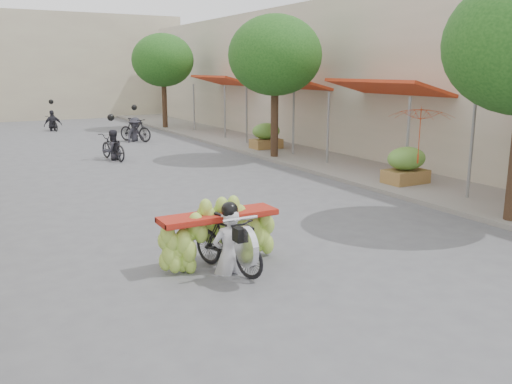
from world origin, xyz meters
name	(u,v)px	position (x,y,z in m)	size (l,w,h in m)	color
ground	(509,384)	(0.00, 0.00, 0.00)	(120.00, 120.00, 0.00)	#57575C
sidewalk_right	(295,151)	(7.00, 15.00, 0.06)	(4.00, 60.00, 0.12)	gray
shophouse_row_right	(409,77)	(11.99, 14.00, 3.00)	(9.77, 40.00, 6.00)	#B6AB96
far_building	(30,66)	(0.00, 38.00, 3.50)	(20.00, 6.00, 7.00)	#B3A98E
street_tree_mid	(275,56)	(5.40, 14.00, 3.78)	(3.40, 3.40, 5.25)	#3A2719
street_tree_far	(163,60)	(5.40, 26.00, 3.78)	(3.40, 3.40, 5.25)	#3A2719
produce_crate_mid	(406,163)	(6.20, 8.00, 0.71)	(1.20, 0.88, 1.16)	olive
produce_crate_far	(266,134)	(6.20, 16.00, 0.71)	(1.20, 0.88, 1.16)	olive
banana_motorbike	(224,230)	(-1.18, 4.60, 0.68)	(2.20, 1.84, 2.03)	black
market_umbrella	(422,106)	(5.82, 7.17, 2.37)	(2.17, 2.17, 1.53)	#B63D18
pedestrian	(261,128)	(6.29, 16.61, 0.91)	(0.80, 0.49, 1.59)	white
bg_motorbike_a	(112,140)	(0.08, 16.83, 0.73)	(0.95, 1.80, 1.95)	black
bg_motorbike_b	(135,124)	(2.37, 21.61, 0.83)	(1.45, 1.86, 1.95)	black
bg_motorbike_c	(52,115)	(-0.27, 28.24, 0.84)	(1.03, 1.47, 1.95)	black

